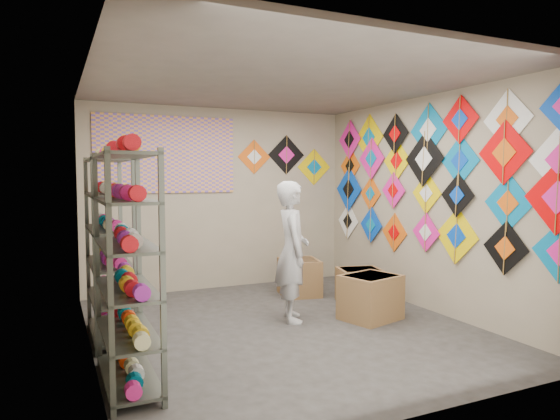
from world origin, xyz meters
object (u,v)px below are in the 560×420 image
shopkeeper (292,251)px  carton_a (370,297)px  carton_c (299,277)px  shelf_rack_front (127,269)px  carton_b (360,286)px  shelf_rack_back (109,248)px

shopkeeper → carton_a: bearing=-96.0°
carton_c → shelf_rack_front: bearing=-128.8°
shopkeeper → carton_b: 1.38m
carton_a → carton_b: 0.79m
shopkeeper → carton_a: shopkeeper is taller
carton_a → shelf_rack_front: bearing=178.7°
carton_a → carton_b: size_ratio=1.14×
carton_a → carton_b: carton_a is taller
shelf_rack_back → shopkeeper: size_ratio=1.16×
shelf_rack_back → carton_a: 3.00m
shelf_rack_back → carton_c: bearing=18.1°
shelf_rack_front → shelf_rack_back: 1.30m
carton_b → shelf_rack_back: bearing=-163.0°
shelf_rack_back → carton_a: size_ratio=3.01×
shelf_rack_front → shopkeeper: size_ratio=1.16×
shelf_rack_front → carton_c: size_ratio=3.27×
shelf_rack_back → carton_c: (2.65, 0.86, -0.70)m
shopkeeper → carton_b: shopkeeper is taller
shelf_rack_back → carton_b: size_ratio=3.43×
shelf_rack_front → carton_b: bearing=24.4°
shelf_rack_front → shelf_rack_back: bearing=90.0°
shelf_rack_front → carton_c: 3.49m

